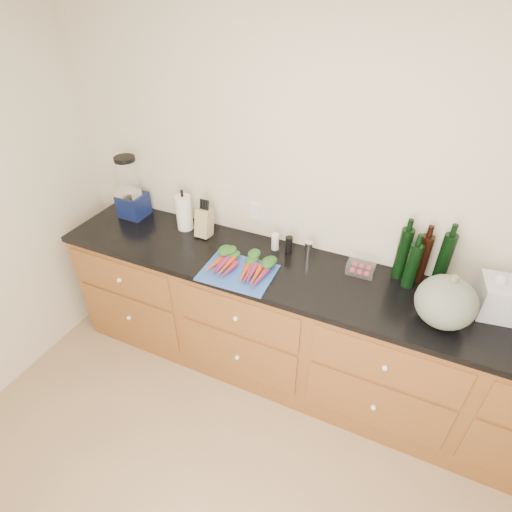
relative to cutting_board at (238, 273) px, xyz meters
The scene contains 15 objects.
wall_back 0.79m from the cutting_board, 43.72° to the left, with size 4.10×0.05×2.60m, color beige.
cabinets 0.73m from the cutting_board, 17.09° to the left, with size 3.60×0.64×0.90m.
countertop 0.53m from the cutting_board, 17.51° to the left, with size 3.64×0.62×0.04m, color black.
cutting_board is the anchor object (origin of this frame).
carrots 0.05m from the cutting_board, 90.00° to the left, with size 0.39×0.29×0.06m.
squash 1.17m from the cutting_board, ahead, with size 0.31×0.31×0.28m, color #566454.
blender_appliance 1.10m from the cutting_board, 162.94° to the left, with size 0.18×0.18×0.46m.
paper_towel 0.68m from the cutting_board, 151.22° to the left, with size 0.11×0.11×0.25m, color white.
knife_block 0.52m from the cutting_board, 143.72° to the left, with size 0.10×0.10×0.20m, color tan.
grinder_salt 0.36m from the cutting_board, 72.68° to the left, with size 0.05×0.05×0.11m, color white.
grinder_pepper 0.40m from the cutting_board, 59.23° to the left, with size 0.05×0.05×0.12m, color black.
canister_chrome 0.48m from the cutting_board, 45.22° to the left, with size 0.05×0.05×0.11m, color white.
tomato_box 0.76m from the cutting_board, 25.83° to the left, with size 0.16×0.13×0.08m, color white.
bottles 1.07m from the cutting_board, 20.25° to the left, with size 0.29×0.15×0.35m.
grocery_bag 1.48m from the cutting_board, 10.90° to the left, with size 0.27×0.22×0.20m, color silver, non-canonical shape.
Camera 1 is at (0.40, -0.57, 2.46)m, focal length 28.00 mm.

